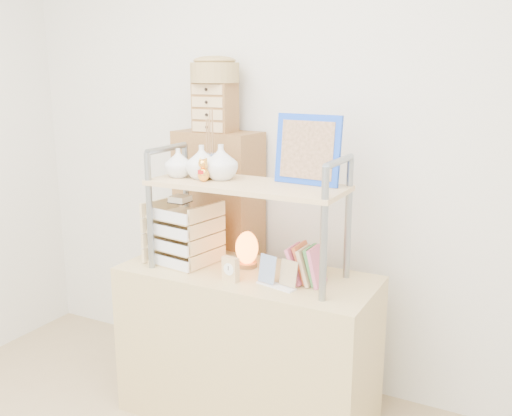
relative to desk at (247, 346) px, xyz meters
The scene contains 10 objects.
room_shell 1.55m from the desk, 90.00° to the right, with size 3.42×3.41×2.61m.
desk is the anchor object (origin of this frame).
cabinet 0.60m from the desk, 135.08° to the left, with size 0.45×0.24×1.35m, color brown.
hutch 0.81m from the desk, 168.19° to the left, with size 0.90×0.34×0.73m.
letter_tray 0.61m from the desk, behind, with size 0.31×0.30×0.33m.
salt_lamp 0.47m from the desk, 117.91° to the left, with size 0.11×0.11×0.17m.
desk_clock 0.45m from the desk, 94.52° to the right, with size 0.08×0.05×0.11m.
postcard_stand 0.47m from the desk, 25.60° to the right, with size 0.19×0.09×0.13m.
drawer_chest 1.21m from the desk, 136.85° to the left, with size 0.20×0.16×0.25m.
woven_basket 1.37m from the desk, 136.68° to the left, with size 0.25×0.25×0.10m, color olive.
Camera 1 is at (1.19, -1.00, 1.66)m, focal length 40.00 mm.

